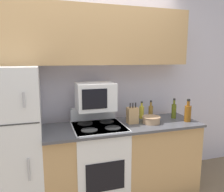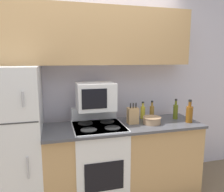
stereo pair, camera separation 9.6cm
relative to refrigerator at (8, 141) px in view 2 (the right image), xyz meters
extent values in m
cube|color=silver|center=(0.92, 0.39, 0.48)|extent=(8.00, 0.05, 2.55)
cube|color=tan|center=(1.28, -0.07, -0.36)|extent=(1.84, 0.57, 0.86)
cube|color=#4C4C51|center=(1.28, -0.09, 0.09)|extent=(1.84, 0.61, 0.03)
cube|color=white|center=(0.00, 0.00, 0.00)|extent=(0.73, 0.71, 1.58)
cylinder|color=#B7B7BC|center=(0.23, -0.37, 0.51)|extent=(0.02, 0.02, 0.14)
cylinder|color=#B7B7BC|center=(0.23, -0.37, -0.16)|extent=(0.02, 0.02, 0.22)
cube|color=tan|center=(0.92, 0.22, 1.13)|extent=(2.57, 0.30, 0.68)
cube|color=white|center=(0.98, -0.09, -0.34)|extent=(0.58, 0.57, 0.90)
cube|color=black|center=(0.98, -0.37, -0.36)|extent=(0.42, 0.01, 0.33)
cube|color=#2D2D2D|center=(0.98, -0.09, 0.11)|extent=(0.56, 0.55, 0.01)
cube|color=white|center=(0.98, 0.19, 0.19)|extent=(0.56, 0.06, 0.16)
cylinder|color=black|center=(0.85, -0.21, 0.12)|extent=(0.18, 0.18, 0.01)
cylinder|color=black|center=(1.11, -0.21, 0.12)|extent=(0.18, 0.18, 0.01)
cylinder|color=black|center=(0.85, 0.04, 0.12)|extent=(0.18, 0.18, 0.01)
cylinder|color=black|center=(1.11, 0.04, 0.12)|extent=(0.18, 0.18, 0.01)
cube|color=white|center=(0.97, 0.03, 0.43)|extent=(0.44, 0.33, 0.32)
cube|color=black|center=(0.93, -0.14, 0.43)|extent=(0.28, 0.01, 0.22)
cube|color=tan|center=(1.40, -0.07, 0.20)|extent=(0.12, 0.10, 0.19)
cylinder|color=black|center=(1.36, -0.08, 0.32)|extent=(0.01, 0.01, 0.06)
cylinder|color=black|center=(1.40, -0.08, 0.32)|extent=(0.01, 0.01, 0.06)
cylinder|color=black|center=(1.43, -0.08, 0.32)|extent=(0.01, 0.01, 0.06)
cylinder|color=tan|center=(1.62, -0.14, 0.14)|extent=(0.21, 0.21, 0.08)
torus|color=tan|center=(1.62, -0.14, 0.18)|extent=(0.22, 0.22, 0.01)
cylinder|color=olive|center=(1.70, 0.04, 0.19)|extent=(0.06, 0.06, 0.17)
cylinder|color=olive|center=(1.70, 0.04, 0.30)|extent=(0.03, 0.03, 0.05)
cylinder|color=black|center=(1.70, 0.04, 0.33)|extent=(0.03, 0.03, 0.02)
cylinder|color=#5B6619|center=(2.00, -0.02, 0.19)|extent=(0.06, 0.06, 0.18)
cylinder|color=#5B6619|center=(2.00, -0.02, 0.31)|extent=(0.03, 0.03, 0.06)
cylinder|color=black|center=(2.00, -0.02, 0.35)|extent=(0.03, 0.03, 0.02)
cylinder|color=brown|center=(2.08, -0.20, 0.20)|extent=(0.08, 0.08, 0.20)
cylinder|color=brown|center=(2.08, -0.20, 0.33)|extent=(0.04, 0.04, 0.06)
cylinder|color=black|center=(2.08, -0.20, 0.37)|extent=(0.04, 0.04, 0.02)
cylinder|color=gold|center=(1.60, 0.10, 0.18)|extent=(0.06, 0.06, 0.15)
cylinder|color=gold|center=(1.60, 0.10, 0.28)|extent=(0.03, 0.03, 0.05)
cylinder|color=black|center=(1.60, 0.10, 0.31)|extent=(0.03, 0.03, 0.02)
camera|label=1|loc=(0.42, -2.41, 0.87)|focal=35.00mm
camera|label=2|loc=(0.51, -2.44, 0.87)|focal=35.00mm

